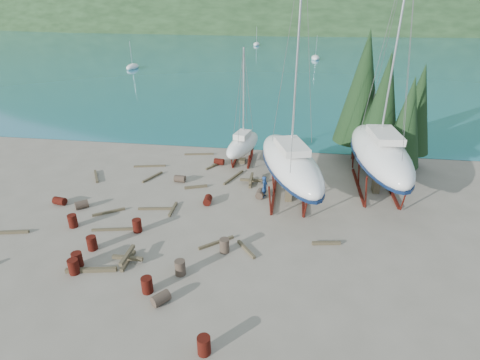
# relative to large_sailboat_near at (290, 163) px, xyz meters

# --- Properties ---
(ground) EXTENTS (600.00, 600.00, 0.00)m
(ground) POSITION_rel_large_sailboat_near_xyz_m (-5.18, -5.64, -2.77)
(ground) COLOR #6B6354
(ground) RESTS_ON ground
(bay_water) EXTENTS (700.00, 700.00, 0.00)m
(bay_water) POSITION_rel_large_sailboat_near_xyz_m (-5.18, 309.36, -2.76)
(bay_water) COLOR #165A71
(bay_water) RESTS_ON ground
(far_hill) EXTENTS (800.00, 360.00, 110.00)m
(far_hill) POSITION_rel_large_sailboat_near_xyz_m (-5.18, 314.36, -2.77)
(far_hill) COLOR black
(far_hill) RESTS_ON ground
(far_house_left) EXTENTS (6.60, 5.60, 5.60)m
(far_house_left) POSITION_rel_large_sailboat_near_xyz_m (-65.18, 184.36, 0.15)
(far_house_left) COLOR beige
(far_house_left) RESTS_ON ground
(far_house_center) EXTENTS (6.60, 5.60, 5.60)m
(far_house_center) POSITION_rel_large_sailboat_near_xyz_m (-25.18, 184.36, 0.15)
(far_house_center) COLOR beige
(far_house_center) RESTS_ON ground
(far_house_right) EXTENTS (6.60, 5.60, 5.60)m
(far_house_right) POSITION_rel_large_sailboat_near_xyz_m (24.82, 184.36, 0.15)
(far_house_right) COLOR beige
(far_house_right) RESTS_ON ground
(cypress_near_right) EXTENTS (3.60, 3.60, 10.00)m
(cypress_near_right) POSITION_rel_large_sailboat_near_xyz_m (7.32, 6.36, 3.02)
(cypress_near_right) COLOR black
(cypress_near_right) RESTS_ON ground
(cypress_mid_right) EXTENTS (3.06, 3.06, 8.50)m
(cypress_mid_right) POSITION_rel_large_sailboat_near_xyz_m (8.82, 4.36, 2.15)
(cypress_mid_right) COLOR black
(cypress_mid_right) RESTS_ON ground
(cypress_back_left) EXTENTS (4.14, 4.14, 11.50)m
(cypress_back_left) POSITION_rel_large_sailboat_near_xyz_m (5.82, 8.36, 3.89)
(cypress_back_left) COLOR black
(cypress_back_left) RESTS_ON ground
(cypress_far_right) EXTENTS (3.24, 3.24, 9.00)m
(cypress_far_right) POSITION_rel_large_sailboat_near_xyz_m (10.32, 7.36, 2.44)
(cypress_far_right) COLOR black
(cypress_far_right) RESTS_ON ground
(moored_boat_left) EXTENTS (2.00, 5.00, 6.05)m
(moored_boat_left) POSITION_rel_large_sailboat_near_xyz_m (-35.18, 54.36, -2.38)
(moored_boat_left) COLOR silver
(moored_boat_left) RESTS_ON ground
(moored_boat_mid) EXTENTS (2.00, 5.00, 6.05)m
(moored_boat_mid) POSITION_rel_large_sailboat_near_xyz_m (4.82, 74.36, -2.38)
(moored_boat_mid) COLOR silver
(moored_boat_mid) RESTS_ON ground
(moored_boat_far) EXTENTS (2.00, 5.00, 6.05)m
(moored_boat_far) POSITION_rel_large_sailboat_near_xyz_m (-13.18, 104.36, -2.38)
(moored_boat_far) COLOR silver
(moored_boat_far) RESTS_ON ground
(large_sailboat_near) EXTENTS (6.49, 11.35, 17.19)m
(large_sailboat_near) POSITION_rel_large_sailboat_near_xyz_m (0.00, 0.00, 0.00)
(large_sailboat_near) COLOR silver
(large_sailboat_near) RESTS_ON ground
(large_sailboat_far) EXTENTS (4.39, 12.06, 18.69)m
(large_sailboat_far) POSITION_rel_large_sailboat_near_xyz_m (6.70, 2.28, 0.28)
(large_sailboat_far) COLOR silver
(large_sailboat_far) RESTS_ON ground
(small_sailboat_shore) EXTENTS (3.35, 6.55, 10.04)m
(small_sailboat_shore) POSITION_rel_large_sailboat_near_xyz_m (-4.39, 6.35, -1.11)
(small_sailboat_shore) COLOR silver
(small_sailboat_shore) RESTS_ON ground
(worker) EXTENTS (0.59, 0.72, 1.68)m
(worker) POSITION_rel_large_sailboat_near_xyz_m (-1.81, -0.35, -1.93)
(worker) COLOR navy
(worker) RESTS_ON ground
(drum_0) EXTENTS (0.58, 0.58, 0.88)m
(drum_0) POSITION_rel_large_sailboat_near_xyz_m (-11.51, -10.07, -2.33)
(drum_0) COLOR #55150E
(drum_0) RESTS_ON ground
(drum_1) EXTENTS (1.00, 1.05, 0.58)m
(drum_1) POSITION_rel_large_sailboat_near_xyz_m (-5.95, -12.16, -2.48)
(drum_1) COLOR #2D2823
(drum_1) RESTS_ON ground
(drum_2) EXTENTS (0.96, 0.71, 0.58)m
(drum_2) POSITION_rel_large_sailboat_near_xyz_m (-16.54, -3.68, -2.48)
(drum_2) COLOR #55150E
(drum_2) RESTS_ON ground
(drum_3) EXTENTS (0.58, 0.58, 0.88)m
(drum_3) POSITION_rel_large_sailboat_near_xyz_m (-6.89, -11.49, -2.33)
(drum_3) COLOR #55150E
(drum_3) RESTS_ON ground
(drum_4) EXTENTS (0.95, 0.69, 0.58)m
(drum_4) POSITION_rel_large_sailboat_near_xyz_m (-6.41, 5.23, -2.48)
(drum_4) COLOR #55150E
(drum_4) RESTS_ON ground
(drum_5) EXTENTS (0.58, 0.58, 0.88)m
(drum_5) POSITION_rel_large_sailboat_near_xyz_m (-5.61, -9.93, -2.33)
(drum_5) COLOR #2D2823
(drum_5) RESTS_ON ground
(drum_6) EXTENTS (0.63, 0.91, 0.58)m
(drum_6) POSITION_rel_large_sailboat_near_xyz_m (-5.86, -2.01, -2.48)
(drum_6) COLOR #55150E
(drum_6) RESTS_ON ground
(drum_7) EXTENTS (0.58, 0.58, 0.88)m
(drum_7) POSITION_rel_large_sailboat_near_xyz_m (-3.18, -14.70, -2.33)
(drum_7) COLOR #55150E
(drum_7) RESTS_ON ground
(drum_8) EXTENTS (0.58, 0.58, 0.88)m
(drum_8) POSITION_rel_large_sailboat_near_xyz_m (-13.96, -6.32, -2.33)
(drum_8) COLOR #55150E
(drum_8) RESTS_ON ground
(drum_9) EXTENTS (0.92, 0.64, 0.58)m
(drum_9) POSITION_rel_large_sailboat_near_xyz_m (-8.92, 1.23, -2.48)
(drum_9) COLOR #2D2823
(drum_9) RESTS_ON ground
(drum_10) EXTENTS (0.58, 0.58, 0.88)m
(drum_10) POSITION_rel_large_sailboat_near_xyz_m (-11.48, -8.47, -2.33)
(drum_10) COLOR #55150E
(drum_10) RESTS_ON ground
(drum_11) EXTENTS (0.66, 0.93, 0.58)m
(drum_11) POSITION_rel_large_sailboat_near_xyz_m (-2.15, -0.47, -2.48)
(drum_11) COLOR #2D2823
(drum_11) RESTS_ON ground
(drum_13) EXTENTS (0.58, 0.58, 0.88)m
(drum_13) POSITION_rel_large_sailboat_near_xyz_m (-11.39, -10.66, -2.33)
(drum_13) COLOR #55150E
(drum_13) RESTS_ON ground
(drum_14) EXTENTS (0.58, 0.58, 0.88)m
(drum_14) POSITION_rel_large_sailboat_near_xyz_m (-9.55, -6.25, -2.33)
(drum_14) COLOR #55150E
(drum_14) RESTS_ON ground
(drum_15) EXTENTS (1.05, 1.01, 0.58)m
(drum_15) POSITION_rel_large_sailboat_near_xyz_m (-14.68, -3.95, -2.48)
(drum_15) COLOR #2D2823
(drum_15) RESTS_ON ground
(drum_17) EXTENTS (0.58, 0.58, 0.88)m
(drum_17) POSITION_rel_large_sailboat_near_xyz_m (-3.59, -7.59, -2.33)
(drum_17) COLOR #2D2823
(drum_17) RESTS_ON ground
(timber_0) EXTENTS (2.79, 0.68, 0.14)m
(timber_0) POSITION_rel_large_sailboat_near_xyz_m (-8.80, 7.31, -2.70)
(timber_0) COLOR brown
(timber_0) RESTS_ON ground
(timber_1) EXTENTS (1.77, 0.48, 0.19)m
(timber_1) POSITION_rel_large_sailboat_near_xyz_m (2.47, -5.98, -2.67)
(timber_1) COLOR brown
(timber_1) RESTS_ON ground
(timber_2) EXTENTS (1.44, 2.20, 0.19)m
(timber_2) POSITION_rel_large_sailboat_near_xyz_m (-16.21, 1.10, -2.68)
(timber_2) COLOR brown
(timber_2) RESTS_ON ground
(timber_3) EXTENTS (2.74, 0.69, 0.15)m
(timber_3) POSITION_rel_large_sailboat_near_xyz_m (-11.17, -6.37, -2.70)
(timber_3) COLOR brown
(timber_3) RESTS_ON ground
(timber_4) EXTENTS (0.23, 1.88, 0.17)m
(timber_4) POSITION_rel_large_sailboat_near_xyz_m (-8.11, -3.30, -2.68)
(timber_4) COLOR brown
(timber_4) RESTS_ON ground
(timber_5) EXTENTS (1.96, 1.66, 0.16)m
(timber_5) POSITION_rel_large_sailboat_near_xyz_m (-4.23, -6.87, -2.69)
(timber_5) COLOR brown
(timber_5) RESTS_ON ground
(timber_6) EXTENTS (0.81, 1.66, 0.19)m
(timber_6) POSITION_rel_large_sailboat_near_xyz_m (-6.62, 5.30, -2.67)
(timber_6) COLOR brown
(timber_6) RESTS_ON ground
(timber_7) EXTENTS (1.30, 1.63, 0.17)m
(timber_7) POSITION_rel_large_sailboat_near_xyz_m (-2.33, -7.29, -2.68)
(timber_7) COLOR brown
(timber_7) RESTS_ON ground
(timber_8) EXTENTS (1.76, 0.83, 0.19)m
(timber_8) POSITION_rel_large_sailboat_near_xyz_m (-7.35, 0.35, -2.68)
(timber_8) COLOR brown
(timber_8) RESTS_ON ground
(timber_9) EXTENTS (1.27, 1.89, 0.15)m
(timber_9) POSITION_rel_large_sailboat_near_xyz_m (-6.74, 4.80, -2.69)
(timber_9) COLOR brown
(timber_9) RESTS_ON ground
(timber_10) EXTENTS (1.28, 2.87, 0.16)m
(timber_10) POSITION_rel_large_sailboat_near_xyz_m (-4.66, 2.55, -2.69)
(timber_10) COLOR brown
(timber_10) RESTS_ON ground
(timber_11) EXTENTS (2.52, 0.54, 0.15)m
(timber_11) POSITION_rel_large_sailboat_near_xyz_m (-9.35, -3.39, -2.69)
(timber_11) COLOR brown
(timber_11) RESTS_ON ground
(timber_12) EXTENTS (1.94, 1.38, 0.17)m
(timber_12) POSITION_rel_large_sailboat_near_xyz_m (-12.46, -4.34, -2.69)
(timber_12) COLOR brown
(timber_12) RESTS_ON ground
(timber_14) EXTENTS (2.34, 0.68, 0.18)m
(timber_14) POSITION_rel_large_sailboat_near_xyz_m (-17.59, -7.65, -2.68)
(timber_14) COLOR brown
(timber_14) RESTS_ON ground
(timber_15) EXTENTS (2.77, 0.73, 0.15)m
(timber_15) POSITION_rel_large_sailboat_near_xyz_m (-12.50, 3.85, -2.70)
(timber_15) COLOR brown
(timber_15) RESTS_ON ground
(timber_16) EXTENTS (2.77, 0.73, 0.23)m
(timber_16) POSITION_rel_large_sailboat_near_xyz_m (-10.55, -10.43, -2.66)
(timber_16) COLOR brown
(timber_16) RESTS_ON ground
(timber_17) EXTENTS (1.08, 2.17, 0.16)m
(timber_17) POSITION_rel_large_sailboat_near_xyz_m (-11.44, 1.64, -2.69)
(timber_17) COLOR brown
(timber_17) RESTS_ON ground
(timber_pile_fore) EXTENTS (1.80, 1.80, 0.60)m
(timber_pile_fore) POSITION_rel_large_sailboat_near_xyz_m (-8.88, -9.36, -2.47)
(timber_pile_fore) COLOR brown
(timber_pile_fore) RESTS_ON ground
(timber_pile_aft) EXTENTS (1.80, 1.80, 0.60)m
(timber_pile_aft) POSITION_rel_large_sailboat_near_xyz_m (-3.09, 1.76, -2.47)
(timber_pile_aft) COLOR brown
(timber_pile_aft) RESTS_ON ground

